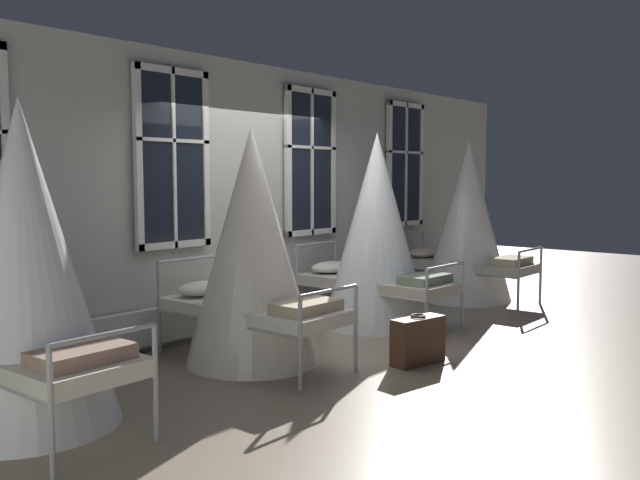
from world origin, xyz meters
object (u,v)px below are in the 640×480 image
at_px(suitcase_dark, 418,340).
at_px(cot_second, 252,250).
at_px(cot_first, 24,269).
at_px(cot_third, 376,233).
at_px(cot_fourth, 467,223).

bearing_deg(suitcase_dark, cot_second, 137.98).
bearing_deg(cot_second, cot_first, 89.98).
bearing_deg(suitcase_dark, cot_third, 58.62).
relative_size(cot_second, suitcase_dark, 3.79).
relative_size(cot_first, cot_third, 1.01).
distance_m(cot_second, suitcase_dark, 1.78).
xyz_separation_m(cot_first, cot_fourth, (6.53, 0.07, -0.01)).
distance_m(cot_second, cot_fourth, 4.33).
bearing_deg(cot_fourth, cot_first, 89.70).
relative_size(cot_second, cot_third, 0.98).
bearing_deg(cot_second, cot_third, -87.88).
relative_size(cot_first, cot_second, 1.04).
bearing_deg(suitcase_dark, cot_first, 168.68).
distance_m(cot_first, cot_fourth, 6.53).
bearing_deg(cot_third, cot_second, 93.01).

